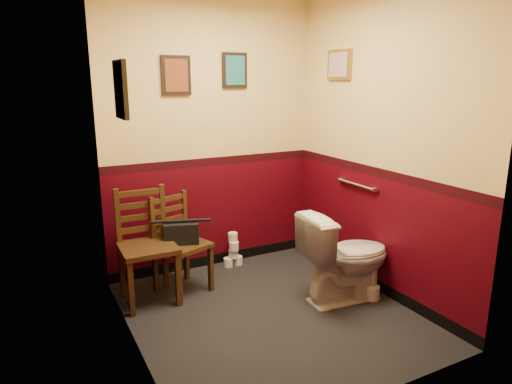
% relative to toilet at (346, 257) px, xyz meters
% --- Properties ---
extents(floor, '(2.20, 2.40, 0.00)m').
position_rel_toilet_xyz_m(floor, '(-0.72, 0.07, -0.40)').
color(floor, black).
rests_on(floor, ground).
extents(wall_back, '(2.20, 0.00, 2.70)m').
position_rel_toilet_xyz_m(wall_back, '(-0.72, 1.27, 0.95)').
color(wall_back, '#40030D').
rests_on(wall_back, ground).
extents(wall_front, '(2.20, 0.00, 2.70)m').
position_rel_toilet_xyz_m(wall_front, '(-0.72, -1.13, 0.95)').
color(wall_front, '#40030D').
rests_on(wall_front, ground).
extents(wall_left, '(0.00, 2.40, 2.70)m').
position_rel_toilet_xyz_m(wall_left, '(-1.82, 0.07, 0.95)').
color(wall_left, '#40030D').
rests_on(wall_left, ground).
extents(wall_right, '(0.00, 2.40, 2.70)m').
position_rel_toilet_xyz_m(wall_right, '(0.38, 0.07, 0.95)').
color(wall_right, '#40030D').
rests_on(wall_right, ground).
extents(grab_bar, '(0.05, 0.56, 0.06)m').
position_rel_toilet_xyz_m(grab_bar, '(0.35, 0.32, 0.55)').
color(grab_bar, silver).
rests_on(grab_bar, wall_right).
extents(framed_print_back_a, '(0.28, 0.04, 0.36)m').
position_rel_toilet_xyz_m(framed_print_back_a, '(-1.07, 1.25, 1.55)').
color(framed_print_back_a, black).
rests_on(framed_print_back_a, wall_back).
extents(framed_print_back_b, '(0.26, 0.04, 0.34)m').
position_rel_toilet_xyz_m(framed_print_back_b, '(-0.47, 1.25, 1.60)').
color(framed_print_back_b, black).
rests_on(framed_print_back_b, wall_back).
extents(framed_print_left, '(0.04, 0.30, 0.38)m').
position_rel_toilet_xyz_m(framed_print_left, '(-1.80, 0.17, 1.45)').
color(framed_print_left, black).
rests_on(framed_print_left, wall_left).
extents(framed_print_right, '(0.04, 0.34, 0.28)m').
position_rel_toilet_xyz_m(framed_print_right, '(0.36, 0.67, 1.65)').
color(framed_print_right, olive).
rests_on(framed_print_right, wall_right).
extents(toilet, '(0.85, 0.52, 0.80)m').
position_rel_toilet_xyz_m(toilet, '(0.00, 0.00, 0.00)').
color(toilet, white).
rests_on(toilet, floor).
extents(toilet_brush, '(0.13, 0.13, 0.45)m').
position_rel_toilet_xyz_m(toilet_brush, '(0.22, -0.13, -0.33)').
color(toilet_brush, silver).
rests_on(toilet_brush, floor).
extents(chair_left, '(0.48, 0.48, 1.00)m').
position_rel_toilet_xyz_m(chair_left, '(-1.54, 0.81, 0.10)').
color(chair_left, '#452C14').
rests_on(chair_left, floor).
extents(chair_right, '(0.53, 0.53, 0.90)m').
position_rel_toilet_xyz_m(chair_right, '(-1.23, 0.86, 0.05)').
color(chair_right, '#452C14').
rests_on(chair_right, floor).
extents(handbag, '(0.34, 0.24, 0.22)m').
position_rel_toilet_xyz_m(handbag, '(-1.22, 0.82, 0.17)').
color(handbag, black).
rests_on(handbag, chair_right).
extents(tp_stack, '(0.21, 0.13, 0.36)m').
position_rel_toilet_xyz_m(tp_stack, '(-0.56, 1.14, -0.24)').
color(tp_stack, silver).
rests_on(tp_stack, floor).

